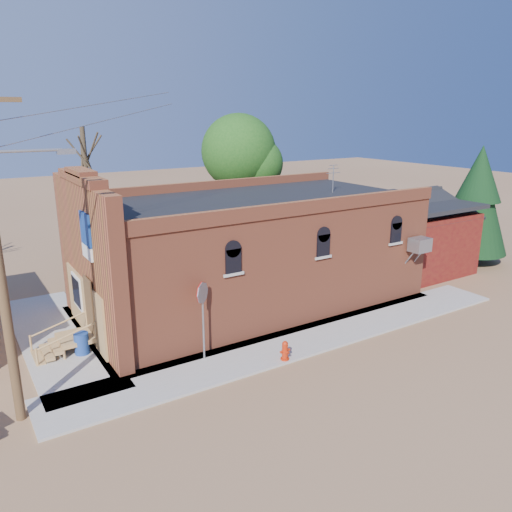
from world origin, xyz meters
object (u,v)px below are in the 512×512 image
brick_bar (246,251)px  trash_barrel (82,343)px  fire_hydrant (285,351)px  stop_sign (203,300)px

brick_bar → trash_barrel: brick_bar is taller
fire_hydrant → trash_barrel: (-5.67, 4.11, 0.05)m
stop_sign → fire_hydrant: bearing=-49.1°
stop_sign → trash_barrel: 4.60m
brick_bar → stop_sign: brick_bar is taller
brick_bar → trash_barrel: (-7.47, -1.38, -1.88)m
brick_bar → trash_barrel: bearing=-169.5°
brick_bar → fire_hydrant: brick_bar is taller
brick_bar → stop_sign: (-4.06, -3.95, -0.16)m
fire_hydrant → stop_sign: size_ratio=0.25×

